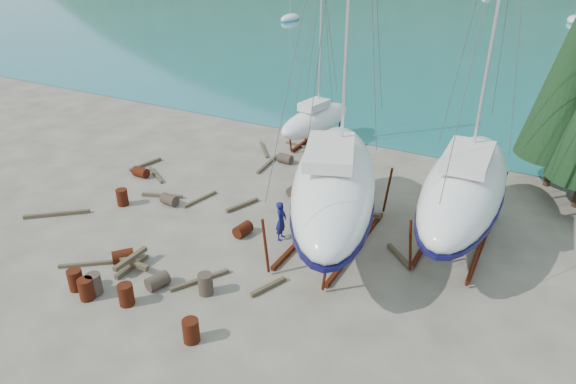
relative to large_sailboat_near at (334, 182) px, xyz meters
The scene contains 39 objects.
ground 5.08m from the large_sailboat_near, 134.39° to the right, with size 600.00×600.00×0.00m, color #584F45.
cypress_back_left 14.22m from the large_sailboat_near, 53.69° to the left, with size 4.14×4.14×11.50m.
moored_boat_left 65.92m from the large_sailboat_near, 119.92° to the left, with size 2.00×5.00×6.05m.
moored_boat_mid 77.46m from the large_sailboat_near, 84.71° to the left, with size 2.00×5.00×6.05m.
large_sailboat_near is the anchor object (origin of this frame).
large_sailboat_far 5.66m from the large_sailboat_near, 28.40° to the left, with size 3.62×11.23×17.59m.
small_sailboat_shore 11.97m from the large_sailboat_near, 119.31° to the left, with size 3.26×6.99×10.76m.
worker 3.11m from the large_sailboat_near, 157.85° to the right, with size 0.69×0.45×1.90m, color #131456.
drum_1 8.36m from the large_sailboat_near, 126.29° to the right, with size 0.58×0.58×0.88m, color #2D2823.
drum_2 12.86m from the large_sailboat_near, behind, with size 0.58×0.58×0.88m, color #5F1C10.
drum_3 9.56m from the large_sailboat_near, 122.89° to the right, with size 0.58×0.58×0.88m, color #5F1C10.
drum_4 9.78m from the large_sailboat_near, 118.39° to the left, with size 0.58×0.58×0.88m, color #5F1C10.
drum_6 4.95m from the large_sailboat_near, 159.62° to the right, with size 0.58×0.58×0.88m, color #5F1C10.
drum_7 8.69m from the large_sailboat_near, 101.26° to the right, with size 0.58×0.58×0.88m, color #5F1C10.
drum_8 11.40m from the large_sailboat_near, behind, with size 0.58×0.58×0.88m, color #5F1C10.
drum_9 9.60m from the large_sailboat_near, 132.01° to the left, with size 0.58×0.58×0.88m, color #2D2823.
drum_10 11.20m from the large_sailboat_near, 132.82° to the right, with size 0.58×0.58×0.88m, color #5F1C10.
drum_11 5.70m from the large_sailboat_near, 137.44° to the left, with size 0.58×0.58×0.88m, color #2D2823.
drum_12 9.56m from the large_sailboat_near, 141.37° to the right, with size 0.58×0.58×0.88m, color #5F1C10.
drum_13 10.83m from the large_sailboat_near, 128.69° to the right, with size 0.58×0.58×0.88m, color #5F1C10.
drum_15 9.26m from the large_sailboat_near, behind, with size 0.58×0.58×0.88m, color #2D2823.
drum_16 10.54m from the large_sailboat_near, 129.89° to the right, with size 0.58×0.58×0.88m, color #2D2823.
drum_17 6.90m from the large_sailboat_near, 115.52° to the right, with size 0.58×0.58×0.88m, color #2D2823.
timber_0 11.89m from the large_sailboat_near, 136.42° to the left, with size 0.14×2.64×0.14m, color brown.
timber_1 4.32m from the large_sailboat_near, ahead, with size 0.19×1.94×0.19m, color brown.
timber_2 13.91m from the large_sailboat_near, 169.76° to the left, with size 0.19×2.25×0.19m, color brown.
timber_3 10.79m from the large_sailboat_near, 141.18° to the right, with size 0.15×2.89×0.15m, color brown.
timber_4 10.18m from the large_sailboat_near, behind, with size 0.17×2.23×0.17m, color brown.
timber_5 6.96m from the large_sailboat_near, 122.79° to the right, with size 0.16×2.52×0.16m, color brown.
timber_6 8.69m from the large_sailboat_near, 99.24° to the left, with size 0.19×2.07×0.19m, color brown.
timber_7 5.32m from the large_sailboat_near, 100.02° to the right, with size 0.17×1.70×0.17m, color brown.
timber_8 6.20m from the large_sailboat_near, behind, with size 0.19×1.97×0.19m, color brown.
timber_9 11.84m from the large_sailboat_near, 123.39° to the left, with size 0.15×2.75×0.15m, color brown.
timber_10 9.64m from the large_sailboat_near, 139.03° to the left, with size 0.16×2.77×0.16m, color brown.
timber_11 8.27m from the large_sailboat_near, behind, with size 0.15×2.19×0.15m, color brown.
timber_14 14.01m from the large_sailboat_near, 161.53° to the right, with size 0.18×3.12×0.18m, color brown.
timber_17 12.30m from the large_sailboat_near, behind, with size 0.16×2.32×0.16m, color brown.
timber_pile_fore 9.20m from the large_sailboat_near, 137.59° to the right, with size 1.80×1.80×0.60m.
timber_pile_aft 3.92m from the large_sailboat_near, 80.29° to the left, with size 1.80×1.80×0.60m.
Camera 1 is at (10.59, -15.49, 12.60)m, focal length 32.00 mm.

